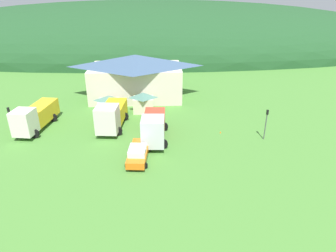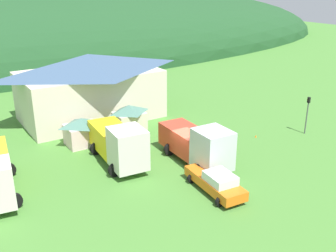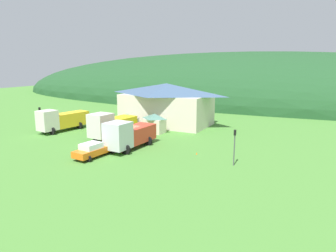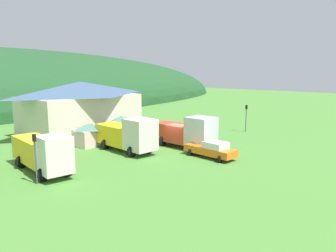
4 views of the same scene
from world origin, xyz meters
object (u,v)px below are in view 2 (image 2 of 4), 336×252
Objects in this scene: flatbed_truck_yellow at (119,143)px; depot_building at (90,86)px; service_pickup_orange at (216,182)px; traffic_cone_near_pickup at (256,137)px; tow_truck_silver at (198,144)px; traffic_light_east at (307,111)px; play_shed_pink at (82,131)px; traffic_cone_mid_row at (213,172)px; play_shed_cream at (129,119)px.

depot_building is at bearing 173.26° from flatbed_truck_yellow.
traffic_cone_near_pickup is (9.79, 5.93, -0.83)m from service_pickup_orange.
traffic_light_east is (12.94, -0.24, 0.50)m from tow_truck_silver.
traffic_cone_near_pickup is (14.55, -7.32, -1.31)m from play_shed_pink.
traffic_light_east is at bearing 6.99° from traffic_cone_mid_row.
service_pickup_orange is 1.49× the size of traffic_light_east.
service_pickup_orange is (-1.61, -4.31, -0.97)m from tow_truck_silver.
depot_building reaches higher than play_shed_cream.
play_shed_cream is 6.70m from flatbed_truck_yellow.
play_shed_pink is (-4.85, -0.13, -0.19)m from play_shed_cream.
play_shed_pink is 0.40× the size of flatbed_truck_yellow.
flatbed_truck_yellow is at bearing -101.81° from depot_building.
service_pickup_orange is (1.21, -19.81, -2.75)m from depot_building.
play_shed_cream is 12.31m from traffic_cone_near_pickup.
depot_building is 4.84× the size of play_shed_pink.
tow_truck_silver is at bearing 61.27° from flatbed_truck_yellow.
play_shed_cream is at bearing 150.47° from flatbed_truck_yellow.
depot_building is at bearing -167.13° from tow_truck_silver.
play_shed_pink reaches higher than traffic_cone_mid_row.
service_pickup_orange is at bearing -86.52° from depot_building.
depot_building is 22.31m from traffic_light_east.
depot_building reaches higher than play_shed_pink.
service_pickup_orange reaches higher than traffic_cone_near_pickup.
play_shed_cream reaches higher than service_pickup_orange.
flatbed_truck_yellow is (-3.80, -5.51, 0.35)m from play_shed_cream.
traffic_cone_mid_row is (-12.72, -1.56, -2.30)m from traffic_light_east.
traffic_light_east reaches higher than play_shed_cream.
depot_building is 4.98× the size of play_shed_cream.
play_shed_cream is at bearing -78.57° from depot_building.
service_pickup_orange is 15.18m from traffic_light_east.
depot_building is at bearing 128.38° from traffic_cone_near_pickup.
service_pickup_orange is (4.76, -13.24, -0.48)m from play_shed_pink.
service_pickup_orange is 11.18× the size of traffic_cone_near_pickup.
tow_truck_silver reaches higher than play_shed_cream.
traffic_cone_near_pickup is at bearing 23.23° from traffic_cone_mid_row.
service_pickup_orange is at bearing -70.24° from play_shed_pink.
flatbed_truck_yellow is 2.12× the size of traffic_light_east.
play_shed_pink reaches higher than service_pickup_orange.
play_shed_pink is at bearing -141.96° from tow_truck_silver.
traffic_light_east is at bearing 110.43° from service_pickup_orange.
play_shed_pink is at bearing -178.46° from play_shed_cream.
depot_building is 2.77× the size of service_pickup_orange.
traffic_light_east is (15.75, -15.74, -1.28)m from depot_building.
traffic_cone_mid_row is at bearing -173.01° from traffic_light_east.
play_shed_pink is at bearing 154.59° from traffic_light_east.
flatbed_truck_yellow is 6.39m from tow_truck_silver.
depot_building is at bearing 99.93° from traffic_cone_mid_row.
play_shed_pink is 5.51m from flatbed_truck_yellow.
traffic_light_east reaches higher than tow_truck_silver.
traffic_cone_mid_row is at bearing 148.79° from service_pickup_orange.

